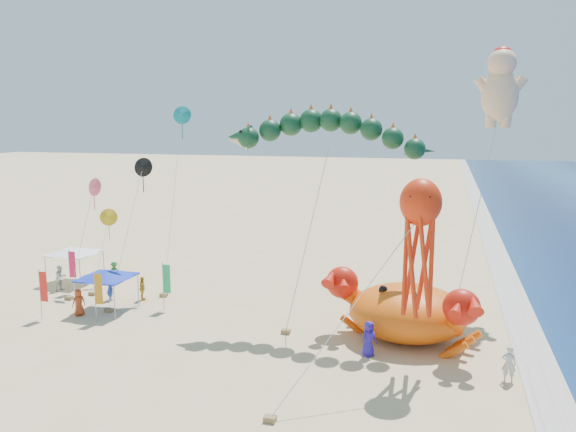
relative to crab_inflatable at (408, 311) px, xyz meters
The scene contains 11 objects.
ground 5.68m from the crab_inflatable, behind, with size 320.00×320.00×0.00m, color #D1B784.
foam_strip 6.84m from the crab_inflatable, ahead, with size 320.00×320.00×0.00m, color silver.
crab_inflatable is the anchor object (origin of this frame).
dragon_kite 10.87m from the crab_inflatable, 162.13° to the left, with size 11.91×4.21×12.49m.
cherub_kite 15.99m from the crab_inflatable, 60.18° to the left, with size 3.73×5.96×16.86m.
octopus_kite 6.42m from the crab_inflatable, 81.17° to the right, with size 6.65×7.56×9.54m.
canopy_blue 19.07m from the crab_inflatable, behind, with size 3.36×3.36×2.71m.
canopy_white 25.80m from the crab_inflatable, 168.79° to the left, with size 3.55×3.55×2.71m.
feather_flags 19.86m from the crab_inflatable, behind, with size 8.80×5.20×3.20m.
beachgoers 17.54m from the crab_inflatable, behind, with size 30.65×12.49×1.89m.
small_kites 21.21m from the crab_inflatable, 167.42° to the left, with size 7.38×6.95×13.29m.
Camera 1 is at (7.09, -30.25, 12.15)m, focal length 35.00 mm.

